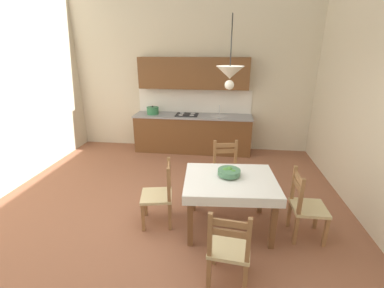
{
  "coord_description": "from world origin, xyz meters",
  "views": [
    {
      "loc": [
        0.84,
        -3.07,
        2.34
      ],
      "look_at": [
        0.35,
        0.7,
        0.98
      ],
      "focal_mm": 24.51,
      "sensor_mm": 36.0,
      "label": 1
    }
  ],
  "objects_px": {
    "dining_chair_camera_side": "(229,249)",
    "pendant_lamp": "(230,73)",
    "kitchen_cabinetry": "(193,116)",
    "dining_chair_kitchen_side": "(226,171)",
    "dining_chair_window_side": "(306,207)",
    "fruit_bowl": "(229,172)",
    "dining_chair_tv_side": "(159,195)",
    "dining_table": "(230,188)"
  },
  "relations": [
    {
      "from": "fruit_bowl",
      "to": "kitchen_cabinetry",
      "type": "bearing_deg",
      "value": 106.59
    },
    {
      "from": "kitchen_cabinetry",
      "to": "dining_chair_kitchen_side",
      "type": "xyz_separation_m",
      "value": [
        0.82,
        -2.03,
        -0.41
      ]
    },
    {
      "from": "dining_chair_window_side",
      "to": "pendant_lamp",
      "type": "bearing_deg",
      "value": 177.41
    },
    {
      "from": "dining_chair_camera_side",
      "to": "fruit_bowl",
      "type": "distance_m",
      "value": 1.08
    },
    {
      "from": "dining_chair_camera_side",
      "to": "dining_chair_kitchen_side",
      "type": "bearing_deg",
      "value": 91.3
    },
    {
      "from": "dining_chair_camera_side",
      "to": "pendant_lamp",
      "type": "distance_m",
      "value": 1.9
    },
    {
      "from": "kitchen_cabinetry",
      "to": "dining_chair_camera_side",
      "type": "height_order",
      "value": "kitchen_cabinetry"
    },
    {
      "from": "dining_chair_tv_side",
      "to": "pendant_lamp",
      "type": "bearing_deg",
      "value": 0.06
    },
    {
      "from": "kitchen_cabinetry",
      "to": "dining_chair_tv_side",
      "type": "height_order",
      "value": "kitchen_cabinetry"
    },
    {
      "from": "dining_chair_window_side",
      "to": "dining_chair_tv_side",
      "type": "bearing_deg",
      "value": 178.63
    },
    {
      "from": "dining_chair_kitchen_side",
      "to": "fruit_bowl",
      "type": "relative_size",
      "value": 3.1
    },
    {
      "from": "kitchen_cabinetry",
      "to": "pendant_lamp",
      "type": "bearing_deg",
      "value": -74.78
    },
    {
      "from": "dining_chair_kitchen_side",
      "to": "pendant_lamp",
      "type": "relative_size",
      "value": 1.16
    },
    {
      "from": "dining_chair_kitchen_side",
      "to": "fruit_bowl",
      "type": "xyz_separation_m",
      "value": [
        0.03,
        -0.82,
        0.37
      ]
    },
    {
      "from": "dining_chair_tv_side",
      "to": "dining_chair_kitchen_side",
      "type": "bearing_deg",
      "value": 44.72
    },
    {
      "from": "kitchen_cabinetry",
      "to": "dining_chair_tv_side",
      "type": "bearing_deg",
      "value": -91.84
    },
    {
      "from": "fruit_bowl",
      "to": "pendant_lamp",
      "type": "relative_size",
      "value": 0.37
    },
    {
      "from": "kitchen_cabinetry",
      "to": "pendant_lamp",
      "type": "height_order",
      "value": "pendant_lamp"
    },
    {
      "from": "dining_chair_window_side",
      "to": "dining_chair_camera_side",
      "type": "relative_size",
      "value": 1.0
    },
    {
      "from": "dining_chair_camera_side",
      "to": "pendant_lamp",
      "type": "relative_size",
      "value": 1.16
    },
    {
      "from": "dining_chair_tv_side",
      "to": "pendant_lamp",
      "type": "distance_m",
      "value": 1.88
    },
    {
      "from": "dining_chair_camera_side",
      "to": "dining_chair_kitchen_side",
      "type": "height_order",
      "value": "same"
    },
    {
      "from": "dining_table",
      "to": "dining_chair_camera_side",
      "type": "height_order",
      "value": "dining_chair_camera_side"
    },
    {
      "from": "dining_chair_tv_side",
      "to": "pendant_lamp",
      "type": "xyz_separation_m",
      "value": [
        0.89,
        0.0,
        1.65
      ]
    },
    {
      "from": "kitchen_cabinetry",
      "to": "dining_chair_kitchen_side",
      "type": "bearing_deg",
      "value": -67.92
    },
    {
      "from": "fruit_bowl",
      "to": "dining_chair_kitchen_side",
      "type": "bearing_deg",
      "value": 91.88
    },
    {
      "from": "dining_table",
      "to": "dining_chair_kitchen_side",
      "type": "distance_m",
      "value": 0.91
    },
    {
      "from": "dining_chair_kitchen_side",
      "to": "kitchen_cabinetry",
      "type": "bearing_deg",
      "value": 112.08
    },
    {
      "from": "kitchen_cabinetry",
      "to": "dining_chair_window_side",
      "type": "distance_m",
      "value": 3.53
    },
    {
      "from": "dining_table",
      "to": "pendant_lamp",
      "type": "bearing_deg",
      "value": -170.18
    },
    {
      "from": "dining_chair_camera_side",
      "to": "dining_chair_kitchen_side",
      "type": "xyz_separation_m",
      "value": [
        -0.04,
        1.84,
        0.0
      ]
    },
    {
      "from": "dining_table",
      "to": "dining_chair_window_side",
      "type": "distance_m",
      "value": 0.99
    },
    {
      "from": "dining_chair_camera_side",
      "to": "pendant_lamp",
      "type": "xyz_separation_m",
      "value": [
        -0.07,
        0.93,
        1.65
      ]
    },
    {
      "from": "dining_chair_window_side",
      "to": "pendant_lamp",
      "type": "relative_size",
      "value": 1.16
    },
    {
      "from": "pendant_lamp",
      "to": "dining_chair_kitchen_side",
      "type": "bearing_deg",
      "value": 88.5
    },
    {
      "from": "dining_chair_window_side",
      "to": "dining_chair_tv_side",
      "type": "xyz_separation_m",
      "value": [
        -1.94,
        0.05,
        0.0
      ]
    },
    {
      "from": "dining_chair_tv_side",
      "to": "dining_chair_camera_side",
      "type": "bearing_deg",
      "value": -44.2
    },
    {
      "from": "dining_table",
      "to": "dining_chair_tv_side",
      "type": "relative_size",
      "value": 1.36
    },
    {
      "from": "kitchen_cabinetry",
      "to": "dining_chair_kitchen_side",
      "type": "height_order",
      "value": "kitchen_cabinetry"
    },
    {
      "from": "dining_chair_kitchen_side",
      "to": "dining_table",
      "type": "bearing_deg",
      "value": -86.98
    },
    {
      "from": "pendant_lamp",
      "to": "dining_chair_tv_side",
      "type": "bearing_deg",
      "value": -179.94
    },
    {
      "from": "dining_chair_camera_side",
      "to": "dining_chair_tv_side",
      "type": "distance_m",
      "value": 1.34
    }
  ]
}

